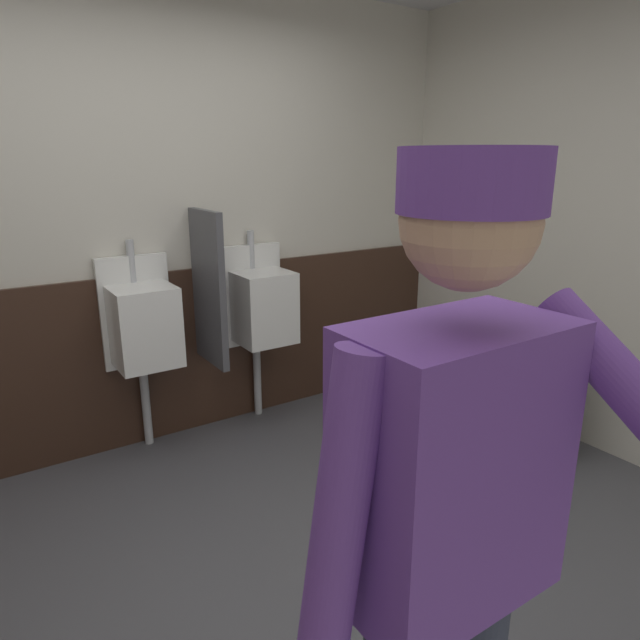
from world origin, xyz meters
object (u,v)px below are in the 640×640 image
urinal_middle (261,306)px  trash_bin (550,400)px  person (451,524)px  urinal_left (143,325)px

urinal_middle → trash_bin: size_ratio=1.83×
urinal_middle → person: bearing=-109.8°
person → trash_bin: bearing=28.7°
urinal_left → trash_bin: size_ratio=1.83×
urinal_left → urinal_middle: (0.75, 0.00, 0.00)m
urinal_middle → trash_bin: (1.16, -1.33, -0.44)m
urinal_left → person: 2.46m
person → urinal_left: bearing=86.9°
trash_bin → urinal_left: bearing=145.2°
urinal_left → person: bearing=-93.1°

